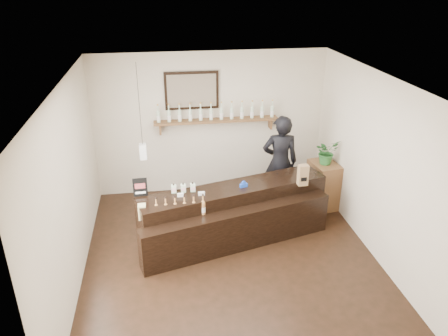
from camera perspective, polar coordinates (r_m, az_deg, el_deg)
name	(u,v)px	position (r m, az deg, el deg)	size (l,w,h in m)	color
ground	(231,258)	(7.03, 0.92, -11.69)	(5.00, 5.00, 0.00)	black
room_shell	(232,159)	(6.18, 1.03, 1.18)	(5.00, 5.00, 5.00)	beige
back_wall_decor	(203,108)	(8.36, -2.73, 7.82)	(2.66, 0.96, 1.69)	brown
counter	(235,215)	(7.29, 1.46, -6.22)	(3.26, 1.68, 1.05)	black
promo_sign	(140,187)	(6.93, -10.90, -2.49)	(0.22, 0.03, 0.31)	black
paper_bag	(303,175)	(7.27, 10.27, -0.91)	(0.16, 0.13, 0.35)	olive
tape_dispenser	(244,185)	(7.15, 2.58, -2.19)	(0.14, 0.08, 0.11)	blue
side_cabinet	(323,185)	(8.46, 12.82, -2.16)	(0.53, 0.67, 0.88)	brown
potted_plant	(327,152)	(8.18, 13.26, 2.06)	(0.42, 0.36, 0.46)	#265F27
shopkeeper	(280,157)	(8.08, 7.34, 1.50)	(0.74, 0.49, 2.04)	black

